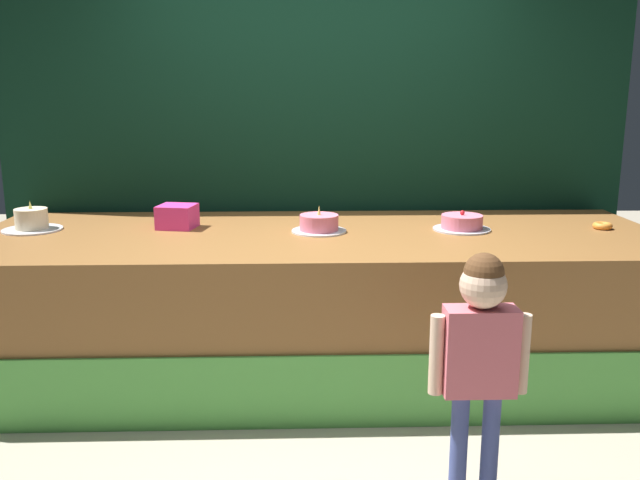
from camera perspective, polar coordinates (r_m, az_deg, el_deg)
ground_plane at (r=3.48m, az=0.30°, el=-15.58°), size 12.00×12.00×0.00m
stage_platform at (r=3.95m, az=-0.07°, el=-5.40°), size 3.94×1.42×0.84m
curtain_backdrop at (r=4.57m, az=-0.38°, el=8.33°), size 4.19×0.08×2.60m
child_figure at (r=2.74m, az=13.46°, el=-8.55°), size 0.40×0.18×1.04m
pink_box at (r=4.06m, az=-12.05°, el=1.97°), size 0.24×0.23×0.14m
donut at (r=4.28m, az=22.90°, el=1.12°), size 0.11×0.11×0.04m
cake_left at (r=4.25m, az=-23.33°, el=1.50°), size 0.34×0.34×0.18m
cake_center at (r=3.86m, az=-0.08°, el=1.37°), size 0.32×0.32×0.15m
cake_right at (r=4.00m, az=11.98°, el=1.42°), size 0.33×0.33×0.12m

